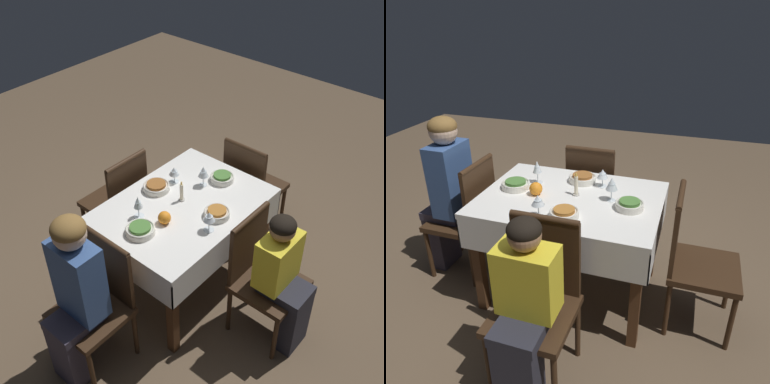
# 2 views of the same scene
# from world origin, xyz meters

# --- Properties ---
(ground_plane) EXTENTS (8.00, 8.00, 0.00)m
(ground_plane) POSITION_xyz_m (0.00, 0.00, 0.00)
(ground_plane) COLOR brown
(dining_table) EXTENTS (1.16, 0.85, 0.76)m
(dining_table) POSITION_xyz_m (0.00, 0.00, 0.65)
(dining_table) COLOR white
(dining_table) RESTS_ON ground_plane
(chair_west) EXTENTS (0.42, 0.42, 0.92)m
(chair_west) POSITION_xyz_m (-0.80, -0.00, 0.50)
(chair_west) COLOR #382314
(chair_west) RESTS_ON ground_plane
(chair_south) EXTENTS (0.42, 0.42, 0.92)m
(chair_south) POSITION_xyz_m (0.04, -0.64, 0.50)
(chair_south) COLOR #382314
(chair_south) RESTS_ON ground_plane
(chair_east) EXTENTS (0.42, 0.42, 0.92)m
(chair_east) POSITION_xyz_m (0.80, -0.03, 0.50)
(chair_east) COLOR #382314
(chair_east) RESTS_ON ground_plane
(chair_north) EXTENTS (0.42, 0.42, 0.92)m
(chair_north) POSITION_xyz_m (-0.03, 0.64, 0.50)
(chair_north) COLOR #382314
(chair_north) RESTS_ON ground_plane
(person_adult_denim) EXTENTS (0.34, 0.30, 1.21)m
(person_adult_denim) POSITION_xyz_m (-0.95, -0.00, 0.69)
(person_adult_denim) COLOR #383342
(person_adult_denim) RESTS_ON ground_plane
(person_child_yellow) EXTENTS (0.30, 0.33, 1.02)m
(person_child_yellow) POSITION_xyz_m (0.04, -0.81, 0.56)
(person_child_yellow) COLOR #282833
(person_child_yellow) RESTS_ON ground_plane
(bowl_west) EXTENTS (0.19, 0.19, 0.06)m
(bowl_west) POSITION_xyz_m (-0.40, 0.01, 0.79)
(bowl_west) COLOR silver
(bowl_west) RESTS_ON dining_table
(wine_glass_west) EXTENTS (0.07, 0.07, 0.16)m
(wine_glass_west) POSITION_xyz_m (-0.29, 0.13, 0.87)
(wine_glass_west) COLOR white
(wine_glass_west) RESTS_ON dining_table
(bowl_south) EXTENTS (0.17, 0.17, 0.06)m
(bowl_south) POSITION_xyz_m (0.05, -0.26, 0.79)
(bowl_south) COLOR silver
(bowl_south) RESTS_ON dining_table
(wine_glass_south) EXTENTS (0.08, 0.08, 0.14)m
(wine_glass_south) POSITION_xyz_m (-0.09, -0.30, 0.87)
(wine_glass_south) COLOR white
(wine_glass_south) RESTS_ON dining_table
(bowl_east) EXTENTS (0.17, 0.17, 0.06)m
(bowl_east) POSITION_xyz_m (0.39, -0.04, 0.79)
(bowl_east) COLOR silver
(bowl_east) RESTS_ON dining_table
(wine_glass_east) EXTENTS (0.07, 0.07, 0.16)m
(wine_glass_east) POSITION_xyz_m (0.26, 0.03, 0.87)
(wine_glass_east) COLOR white
(wine_glass_east) RESTS_ON dining_table
(bowl_north) EXTENTS (0.19, 0.19, 0.06)m
(bowl_north) POSITION_xyz_m (0.00, 0.25, 0.79)
(bowl_north) COLOR silver
(bowl_north) RESTS_ON dining_table
(wine_glass_north) EXTENTS (0.07, 0.07, 0.13)m
(wine_glass_north) POSITION_xyz_m (0.15, 0.22, 0.85)
(wine_glass_north) COLOR white
(wine_glass_north) RESTS_ON dining_table
(candle_centerpiece) EXTENTS (0.04, 0.04, 0.16)m
(candle_centerpiece) POSITION_xyz_m (0.03, 0.03, 0.82)
(candle_centerpiece) COLOR beige
(candle_centerpiece) RESTS_ON dining_table
(orange_fruit) EXTENTS (0.09, 0.09, 0.09)m
(orange_fruit) POSITION_xyz_m (-0.23, -0.04, 0.80)
(orange_fruit) COLOR orange
(orange_fruit) RESTS_ON dining_table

